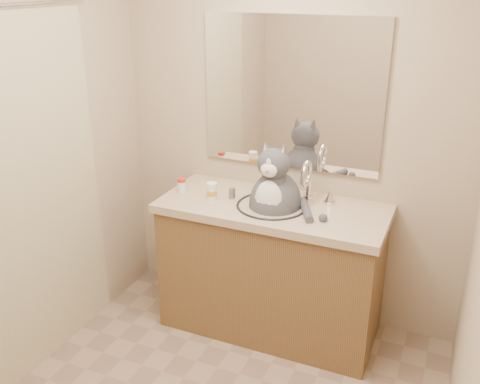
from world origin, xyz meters
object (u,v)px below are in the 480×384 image
pill_bottle_redcap (182,185)px  pill_bottle_orange (212,191)px  cat (275,200)px  grey_canister (232,193)px

pill_bottle_redcap → pill_bottle_orange: bearing=-9.0°
cat → grey_canister: cat is taller
cat → pill_bottle_orange: bearing=-171.9°
cat → pill_bottle_redcap: cat is taller
cat → pill_bottle_orange: cat is taller
pill_bottle_redcap → grey_canister: bearing=4.5°
pill_bottle_orange → cat: bearing=8.0°
cat → grey_canister: size_ratio=9.60×
pill_bottle_redcap → grey_canister: size_ratio=1.33×
pill_bottle_redcap → grey_canister: 0.33m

